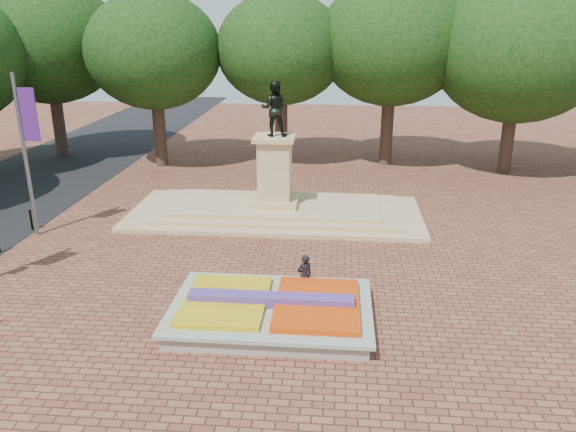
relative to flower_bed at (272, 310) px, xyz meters
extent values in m
plane|color=brown|center=(-1.03, 2.00, -0.38)|extent=(90.00, 90.00, 0.00)
cube|color=gray|center=(-0.03, 0.00, -0.15)|extent=(6.00, 4.00, 0.45)
cube|color=#A9B4A3|center=(-0.03, 0.00, 0.12)|extent=(6.30, 4.30, 0.12)
cube|color=#F5510D|center=(1.42, 0.00, 0.25)|extent=(2.60, 3.40, 0.22)
cube|color=gold|center=(-1.48, 0.00, 0.24)|extent=(2.60, 3.40, 0.18)
cube|color=#4E3188|center=(-0.03, 0.00, 0.34)|extent=(5.20, 0.55, 0.38)
cube|color=tan|center=(-1.03, 10.00, -0.28)|extent=(14.00, 6.00, 0.20)
cube|color=tan|center=(-1.03, 10.00, -0.08)|extent=(12.00, 5.00, 0.20)
cube|color=tan|center=(-1.03, 10.00, 0.12)|extent=(10.00, 4.00, 0.20)
cube|color=tan|center=(-1.03, 10.00, 0.37)|extent=(2.20, 2.20, 0.30)
cube|color=tan|center=(-1.03, 10.00, 1.92)|extent=(1.50, 1.50, 2.80)
cube|color=tan|center=(-1.03, 10.00, 3.42)|extent=(1.90, 1.90, 0.20)
imported|color=black|center=(-1.03, 10.00, 4.77)|extent=(1.22, 0.95, 2.50)
cylinder|color=#39271F|center=(-17.03, 20.00, 1.62)|extent=(0.80, 0.80, 4.00)
ellipsoid|color=black|center=(-17.03, 20.00, 6.32)|extent=(8.80, 8.80, 7.48)
cylinder|color=#39271F|center=(-9.03, 20.00, 1.62)|extent=(0.80, 0.80, 4.00)
ellipsoid|color=black|center=(-9.03, 20.00, 6.32)|extent=(8.80, 8.80, 7.48)
cylinder|color=#39271F|center=(-2.03, 20.00, 1.62)|extent=(0.80, 0.80, 4.00)
ellipsoid|color=black|center=(-2.03, 20.00, 6.32)|extent=(8.80, 8.80, 7.48)
cylinder|color=#39271F|center=(4.97, 20.00, 1.62)|extent=(0.80, 0.80, 4.00)
ellipsoid|color=black|center=(4.97, 20.00, 6.32)|extent=(8.80, 8.80, 7.48)
cylinder|color=#39271F|center=(11.97, 20.00, 1.62)|extent=(0.80, 0.80, 4.00)
ellipsoid|color=black|center=(11.97, 20.00, 6.32)|extent=(8.80, 8.80, 7.48)
cylinder|color=slate|center=(-11.23, 6.50, 3.12)|extent=(0.16, 0.16, 7.00)
cube|color=#531C76|center=(-10.78, 6.50, 4.92)|extent=(0.70, 0.04, 2.20)
cylinder|color=black|center=(-11.73, 7.00, 0.07)|extent=(0.10, 0.10, 0.90)
sphere|color=black|center=(-11.73, 7.00, 0.54)|extent=(0.12, 0.12, 0.12)
imported|color=black|center=(0.91, 1.80, 0.38)|extent=(0.66, 0.59, 1.52)
camera|label=1|loc=(1.92, -15.54, 8.68)|focal=35.00mm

